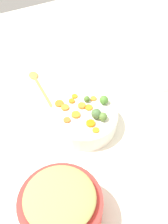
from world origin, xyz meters
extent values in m
cube|color=white|center=(0.00, 0.00, 0.01)|extent=(2.40, 2.40, 0.02)
cylinder|color=white|center=(-0.02, -0.04, 0.06)|extent=(0.29, 0.29, 0.08)
cylinder|color=red|center=(0.25, 0.29, 0.09)|extent=(0.27, 0.27, 0.14)
ellipsoid|color=tan|center=(0.25, 0.29, 0.18)|extent=(0.23, 0.23, 0.04)
cylinder|color=orange|center=(-0.03, -0.08, 0.10)|extent=(0.05, 0.05, 0.01)
cylinder|color=orange|center=(0.02, -0.05, 0.10)|extent=(0.05, 0.05, 0.01)
cylinder|color=orange|center=(-0.05, -0.06, 0.10)|extent=(0.04, 0.04, 0.01)
cylinder|color=orange|center=(0.04, -0.11, 0.10)|extent=(0.04, 0.04, 0.01)
cylinder|color=orange|center=(-0.09, -0.10, 0.10)|extent=(0.04, 0.04, 0.01)
cylinder|color=orange|center=(0.07, -0.04, 0.10)|extent=(0.04, 0.04, 0.01)
cylinder|color=orange|center=(0.00, -0.13, 0.10)|extent=(0.03, 0.03, 0.01)
cylinder|color=orange|center=(-0.01, 0.02, 0.10)|extent=(0.05, 0.05, 0.01)
cylinder|color=orange|center=(-0.01, 0.06, 0.10)|extent=(0.04, 0.04, 0.01)
cylinder|color=orange|center=(-0.03, -0.15, 0.10)|extent=(0.03, 0.03, 0.01)
cylinder|color=orange|center=(0.06, -0.14, 0.10)|extent=(0.04, 0.04, 0.01)
sphere|color=#5A7F38|center=(-0.07, 0.02, 0.12)|extent=(0.04, 0.04, 0.04)
sphere|color=#508833|center=(-0.12, -0.06, 0.12)|extent=(0.04, 0.04, 0.04)
sphere|color=#4B6E3C|center=(-0.05, 0.00, 0.12)|extent=(0.04, 0.04, 0.04)
sphere|color=#4A732B|center=(-0.06, -0.10, 0.11)|extent=(0.03, 0.03, 0.03)
cube|color=#BB9044|center=(0.07, -0.33, 0.02)|extent=(0.02, 0.24, 0.01)
ellipsoid|color=#BB9044|center=(0.07, -0.47, 0.03)|extent=(0.05, 0.06, 0.01)
cylinder|color=white|center=(-0.50, -0.13, 0.06)|extent=(0.18, 0.18, 0.08)
camera|label=1|loc=(0.35, 0.66, 0.99)|focal=44.37mm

